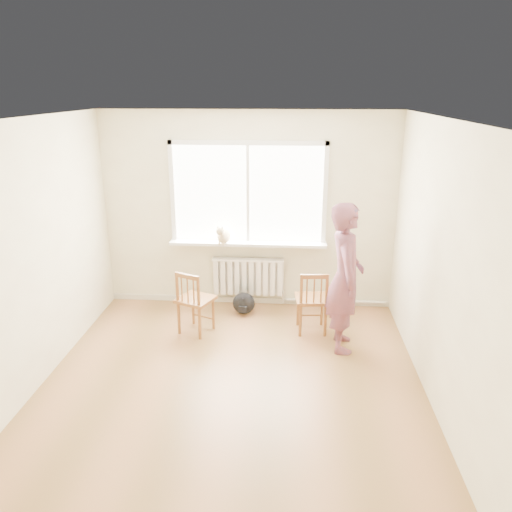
% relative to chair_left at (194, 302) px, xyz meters
% --- Properties ---
extents(floor, '(4.50, 4.50, 0.00)m').
position_rel_chair_left_xyz_m(floor, '(0.61, -1.25, -0.42)').
color(floor, '#A16B42').
rests_on(floor, ground).
extents(ceiling, '(4.50, 4.50, 0.00)m').
position_rel_chair_left_xyz_m(ceiling, '(0.61, -1.25, 2.28)').
color(ceiling, white).
rests_on(ceiling, back_wall).
extents(back_wall, '(4.00, 0.01, 2.70)m').
position_rel_chair_left_xyz_m(back_wall, '(0.61, 1.00, 0.93)').
color(back_wall, '#EDE7BD').
rests_on(back_wall, ground).
extents(window, '(2.12, 0.05, 1.42)m').
position_rel_chair_left_xyz_m(window, '(0.61, 0.97, 1.24)').
color(window, white).
rests_on(window, back_wall).
extents(windowsill, '(2.15, 0.22, 0.04)m').
position_rel_chair_left_xyz_m(windowsill, '(0.61, 0.89, 0.51)').
color(windowsill, white).
rests_on(windowsill, back_wall).
extents(radiator, '(1.00, 0.12, 0.55)m').
position_rel_chair_left_xyz_m(radiator, '(0.61, 0.90, 0.02)').
color(radiator, white).
rests_on(radiator, back_wall).
extents(heating_pipe, '(1.40, 0.04, 0.04)m').
position_rel_chair_left_xyz_m(heating_pipe, '(1.86, 0.94, -0.34)').
color(heating_pipe, silver).
rests_on(heating_pipe, back_wall).
extents(baseboard, '(4.00, 0.03, 0.08)m').
position_rel_chair_left_xyz_m(baseboard, '(0.61, 0.98, -0.38)').
color(baseboard, beige).
rests_on(baseboard, ground).
extents(chair_left, '(0.53, 0.52, 0.83)m').
position_rel_chair_left_xyz_m(chair_left, '(0.00, 0.00, 0.00)').
color(chair_left, brown).
rests_on(chair_left, floor).
extents(chair_right, '(0.44, 0.42, 0.83)m').
position_rel_chair_left_xyz_m(chair_right, '(1.48, 0.12, -0.00)').
color(chair_right, brown).
rests_on(chair_right, floor).
extents(person, '(0.43, 0.65, 1.77)m').
position_rel_chair_left_xyz_m(person, '(1.83, -0.22, 0.46)').
color(person, '#CA4347').
rests_on(person, floor).
extents(cat, '(0.24, 0.41, 0.28)m').
position_rel_chair_left_xyz_m(cat, '(0.28, 0.80, 0.64)').
color(cat, beige).
rests_on(cat, windowsill).
extents(backpack, '(0.33, 0.26, 0.31)m').
position_rel_chair_left_xyz_m(backpack, '(0.57, 0.61, -0.27)').
color(backpack, black).
rests_on(backpack, floor).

